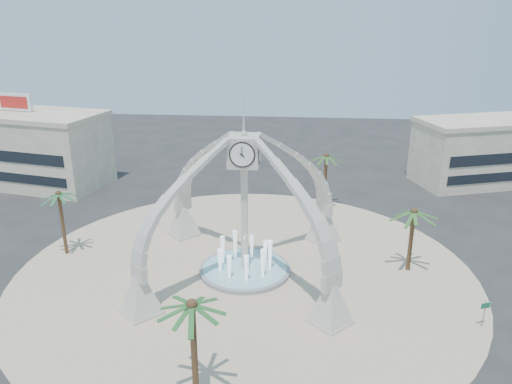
# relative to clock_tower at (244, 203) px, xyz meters

# --- Properties ---
(ground) EXTENTS (140.00, 140.00, 0.00)m
(ground) POSITION_rel_clock_tower_xyz_m (0.00, 0.00, -6.49)
(ground) COLOR #282828
(ground) RESTS_ON ground
(plaza) EXTENTS (40.00, 40.00, 0.06)m
(plaza) POSITION_rel_clock_tower_xyz_m (0.00, 0.00, -6.46)
(plaza) COLOR #C1AE8F
(plaza) RESTS_ON ground
(clock_tower) EXTENTS (17.94, 17.94, 16.30)m
(clock_tower) POSITION_rel_clock_tower_xyz_m (0.00, 0.00, 0.00)
(clock_tower) COLOR beige
(clock_tower) RESTS_ON ground
(fountain) EXTENTS (8.00, 8.00, 3.62)m
(fountain) POSITION_rel_clock_tower_xyz_m (0.00, 0.00, -6.20)
(fountain) COLOR #949496
(fountain) RESTS_ON ground
(building_nw) EXTENTS (23.75, 13.73, 11.90)m
(building_nw) POSITION_rel_clock_tower_xyz_m (-32.00, 22.00, -1.66)
(building_nw) COLOR beige
(building_nw) RESTS_ON ground
(building_ne) EXTENTS (21.87, 14.17, 8.60)m
(building_ne) POSITION_rel_clock_tower_xyz_m (30.00, 28.00, -2.18)
(building_ne) COLOR beige
(building_ne) RESTS_ON ground
(palm_east) EXTENTS (4.37, 4.37, 6.36)m
(palm_east) POSITION_rel_clock_tower_xyz_m (14.34, 1.69, -0.95)
(palm_east) COLOR brown
(palm_east) RESTS_ON ground
(palm_west) EXTENTS (3.99, 3.99, 6.73)m
(palm_west) POSITION_rel_clock_tower_xyz_m (-17.25, 2.01, -0.53)
(palm_west) COLOR brown
(palm_west) RESTS_ON ground
(palm_north) EXTENTS (4.36, 4.36, 7.01)m
(palm_north) POSITION_rel_clock_tower_xyz_m (7.49, 16.37, -0.32)
(palm_north) COLOR brown
(palm_north) RESTS_ON ground
(palm_south) EXTENTS (4.70, 4.70, 7.03)m
(palm_south) POSITION_rel_clock_tower_xyz_m (-1.22, -15.18, -0.34)
(palm_south) COLOR brown
(palm_south) RESTS_ON ground
(street_sign) EXTENTS (0.75, 0.29, 2.17)m
(street_sign) POSITION_rel_clock_tower_xyz_m (18.06, -6.57, -4.94)
(street_sign) COLOR slate
(street_sign) RESTS_ON ground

